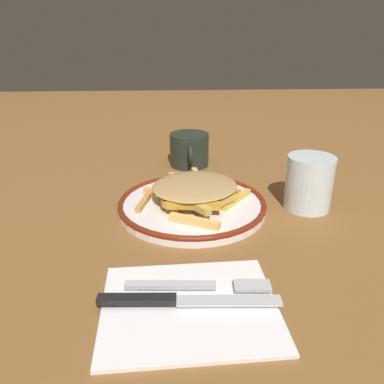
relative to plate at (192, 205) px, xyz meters
The scene contains 8 objects.
ground_plane 0.01m from the plate, ahead, with size 2.60×2.60×0.00m, color brown.
plate is the anchor object (origin of this frame).
fries_heap 0.03m from the plate, 153.52° to the left, with size 0.21×0.21×0.03m.
napkin 0.26m from the plate, ahead, with size 0.17×0.20×0.01m, color white.
fork 0.23m from the plate, ahead, with size 0.03×0.18×0.01m.
knife 0.26m from the plate, ahead, with size 0.03×0.21×0.01m.
water_glass 0.21m from the plate, 89.08° to the left, with size 0.08×0.08×0.09m, color silver.
coffee_mug 0.23m from the plate, behind, with size 0.11×0.09×0.07m.
Camera 1 is at (0.61, -0.03, 0.30)m, focal length 36.22 mm.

